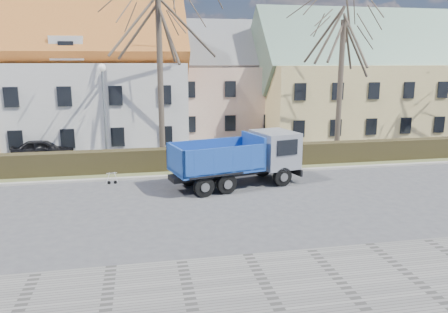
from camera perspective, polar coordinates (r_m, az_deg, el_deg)
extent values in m
plane|color=#444447|center=(20.50, -1.00, -5.79)|extent=(120.00, 120.00, 0.00)
cube|color=slate|center=(12.89, 5.93, -17.33)|extent=(80.00, 5.00, 0.08)
cube|color=#A9A499|center=(24.84, -2.86, -2.37)|extent=(80.00, 0.30, 0.12)
cube|color=#585F35|center=(26.37, -3.36, -1.52)|extent=(80.00, 3.00, 0.10)
cube|color=#2D2716|center=(26.04, -3.32, -0.34)|extent=(60.00, 0.90, 1.30)
imported|color=black|center=(31.18, -22.53, 0.90)|extent=(3.94, 1.61, 1.34)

